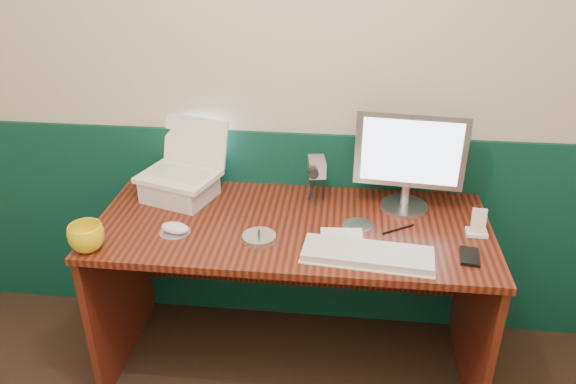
# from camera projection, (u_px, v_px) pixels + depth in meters

# --- Properties ---
(back_wall) EXTENTS (3.50, 0.04, 2.50)m
(back_wall) POSITION_uv_depth(u_px,v_px,m) (283.00, 77.00, 2.38)
(back_wall) COLOR beige
(back_wall) RESTS_ON ground
(wainscot) EXTENTS (3.48, 0.02, 1.00)m
(wainscot) POSITION_uv_depth(u_px,v_px,m) (283.00, 229.00, 2.72)
(wainscot) COLOR #083729
(wainscot) RESTS_ON ground
(desk) EXTENTS (1.60, 0.70, 0.75)m
(desk) POSITION_uv_depth(u_px,v_px,m) (292.00, 297.00, 2.45)
(desk) COLOR #361409
(desk) RESTS_ON ground
(laptop_riser) EXTENTS (0.33, 0.31, 0.09)m
(laptop_riser) POSITION_uv_depth(u_px,v_px,m) (180.00, 188.00, 2.45)
(laptop_riser) COLOR silver
(laptop_riser) RESTS_ON desk
(laptop) EXTENTS (0.38, 0.33, 0.26)m
(laptop) POSITION_uv_depth(u_px,v_px,m) (176.00, 151.00, 2.37)
(laptop) COLOR white
(laptop) RESTS_ON laptop_riser
(monitor) EXTENTS (0.45, 0.17, 0.44)m
(monitor) POSITION_uv_depth(u_px,v_px,m) (409.00, 161.00, 2.29)
(monitor) COLOR #BDBCC2
(monitor) RESTS_ON desk
(keyboard) EXTENTS (0.49, 0.20, 0.03)m
(keyboard) POSITION_uv_depth(u_px,v_px,m) (367.00, 255.00, 2.05)
(keyboard) COLOR silver
(keyboard) RESTS_ON desk
(mouse_right) EXTENTS (0.12, 0.10, 0.03)m
(mouse_right) POSITION_uv_depth(u_px,v_px,m) (390.00, 254.00, 2.05)
(mouse_right) COLOR silver
(mouse_right) RESTS_ON desk
(mouse_left) EXTENTS (0.13, 0.10, 0.04)m
(mouse_left) POSITION_uv_depth(u_px,v_px,m) (175.00, 228.00, 2.21)
(mouse_left) COLOR white
(mouse_left) RESTS_ON desk
(mug) EXTENTS (0.18, 0.18, 0.11)m
(mug) POSITION_uv_depth(u_px,v_px,m) (86.00, 237.00, 2.08)
(mug) COLOR yellow
(mug) RESTS_ON desk
(camcorder) EXTENTS (0.11, 0.14, 0.20)m
(camcorder) POSITION_uv_depth(u_px,v_px,m) (316.00, 181.00, 2.40)
(camcorder) COLOR #BCBCC1
(camcorder) RESTS_ON desk
(cd_spindle) EXTENTS (0.13, 0.13, 0.03)m
(cd_spindle) POSITION_uv_depth(u_px,v_px,m) (259.00, 238.00, 2.15)
(cd_spindle) COLOR silver
(cd_spindle) RESTS_ON desk
(cd_loose_a) EXTENTS (0.12, 0.12, 0.00)m
(cd_loose_a) POSITION_uv_depth(u_px,v_px,m) (175.00, 232.00, 2.22)
(cd_loose_a) COLOR #B1B7C2
(cd_loose_a) RESTS_ON desk
(cd_loose_b) EXTENTS (0.12, 0.12, 0.00)m
(cd_loose_b) POSITION_uv_depth(u_px,v_px,m) (358.00, 225.00, 2.27)
(cd_loose_b) COLOR silver
(cd_loose_b) RESTS_ON desk
(pen) EXTENTS (0.13, 0.09, 0.01)m
(pen) POSITION_uv_depth(u_px,v_px,m) (398.00, 229.00, 2.23)
(pen) COLOR black
(pen) RESTS_ON desk
(papers) EXTENTS (0.17, 0.12, 0.00)m
(papers) POSITION_uv_depth(u_px,v_px,m) (342.00, 235.00, 2.19)
(papers) COLOR white
(papers) RESTS_ON desk
(dock) EXTENTS (0.08, 0.06, 0.02)m
(dock) POSITION_uv_depth(u_px,v_px,m) (476.00, 233.00, 2.20)
(dock) COLOR white
(dock) RESTS_ON desk
(music_player) EXTENTS (0.06, 0.03, 0.10)m
(music_player) POSITION_uv_depth(u_px,v_px,m) (479.00, 220.00, 2.17)
(music_player) COLOR white
(music_player) RESTS_ON dock
(pda) EXTENTS (0.08, 0.12, 0.01)m
(pda) POSITION_uv_depth(u_px,v_px,m) (470.00, 256.00, 2.05)
(pda) COLOR black
(pda) RESTS_ON desk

